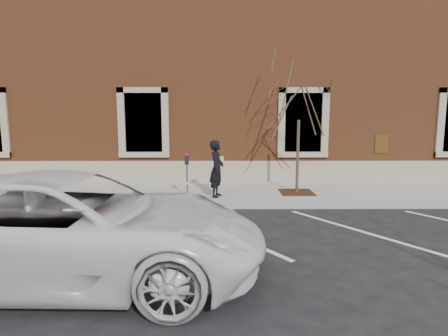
{
  "coord_description": "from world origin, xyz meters",
  "views": [
    {
      "loc": [
        -0.07,
        -10.64,
        2.75
      ],
      "look_at": [
        0.0,
        0.6,
        1.1
      ],
      "focal_mm": 30.0,
      "sensor_mm": 36.0,
      "label": 1
    }
  ],
  "objects_px": {
    "man": "(217,169)",
    "parking_meter": "(187,167)",
    "sapling": "(299,99)",
    "white_truck": "(72,227)"
  },
  "relations": [
    {
      "from": "man",
      "to": "parking_meter",
      "type": "xyz_separation_m",
      "value": [
        -0.91,
        -0.21,
        0.08
      ]
    },
    {
      "from": "parking_meter",
      "to": "sapling",
      "type": "distance_m",
      "value": 4.18
    },
    {
      "from": "sapling",
      "to": "white_truck",
      "type": "xyz_separation_m",
      "value": [
        -4.96,
        -6.11,
        -2.3
      ]
    },
    {
      "from": "sapling",
      "to": "white_truck",
      "type": "bearing_deg",
      "value": -129.05
    },
    {
      "from": "man",
      "to": "parking_meter",
      "type": "bearing_deg",
      "value": 115.4
    },
    {
      "from": "sapling",
      "to": "white_truck",
      "type": "distance_m",
      "value": 8.2
    },
    {
      "from": "parking_meter",
      "to": "white_truck",
      "type": "distance_m",
      "value": 5.52
    },
    {
      "from": "man",
      "to": "parking_meter",
      "type": "distance_m",
      "value": 0.94
    },
    {
      "from": "white_truck",
      "to": "sapling",
      "type": "bearing_deg",
      "value": -38.11
    },
    {
      "from": "man",
      "to": "sapling",
      "type": "bearing_deg",
      "value": -65.56
    }
  ]
}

